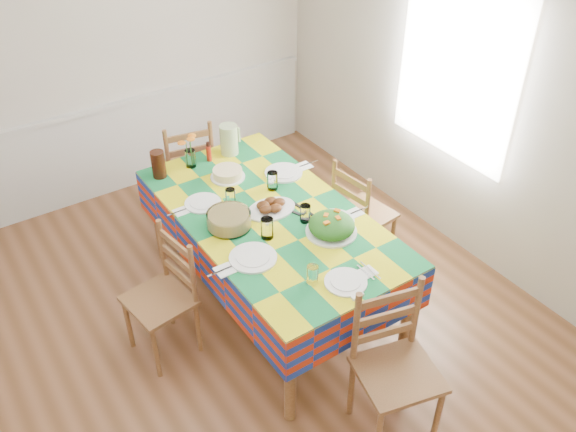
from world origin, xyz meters
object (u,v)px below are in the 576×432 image
Objects in this scene: dining_table at (270,225)px; meat_platter at (271,207)px; chair_far at (188,170)px; chair_left at (164,297)px; chair_right at (360,215)px; green_pitcher at (229,140)px; tea_pitcher at (158,164)px; chair_near at (394,368)px.

dining_table is 5.79× the size of meat_platter.
chair_left is (-0.85, -1.35, -0.03)m from chair_far.
meat_platter is at bearing 80.83° from chair_right.
green_pitcher is 0.67m from chair_far.
chair_far is at bearing 139.61° from chair_left.
green_pitcher is 1.47m from chair_left.
green_pitcher is at bearing 122.62° from chair_left.
meat_platter is 1.37m from chair_far.
chair_left reaches higher than meat_platter.
tea_pitcher is (-0.63, -0.01, -0.02)m from green_pitcher.
tea_pitcher is at bearing -179.18° from green_pitcher.
green_pitcher reaches higher than tea_pitcher.
tea_pitcher reaches higher than dining_table.
dining_table is at bearing -101.61° from green_pitcher.
green_pitcher is 1.15× the size of tea_pitcher.
chair_right is at bearing 133.09° from chair_far.
green_pitcher reaches higher than meat_platter.
dining_table is at bearing 83.12° from chair_right.
tea_pitcher is at bearing 115.24° from chair_near.
dining_table is at bearing 104.37° from chair_near.
chair_left is (-0.89, -0.03, -0.39)m from meat_platter.
chair_near is 1.09× the size of chair_left.
tea_pitcher reaches higher than chair_far.
chair_near reaches higher than chair_far.
dining_table is 8.53× the size of green_pitcher.
chair_near is at bearing -94.42° from green_pitcher.
tea_pitcher is at bearing 118.67° from meat_platter.
meat_platter is 1.43m from chair_near.
chair_near is (-0.17, -2.26, -0.44)m from green_pitcher.
dining_table is 2.11× the size of chair_far.
chair_near is at bearing -90.84° from meat_platter.
chair_left is 0.99× the size of chair_right.
chair_left is at bearing -115.18° from tea_pitcher.
tea_pitcher is (-0.47, 0.87, 0.08)m from meat_platter.
chair_left is (-0.42, -0.89, -0.47)m from tea_pitcher.
dining_table is at bearing -134.16° from meat_platter.
dining_table is 0.90m from chair_left.
green_pitcher is 0.63m from tea_pitcher.
chair_right is (0.83, -0.04, -0.39)m from meat_platter.
chair_far is 1.62m from chair_right.
chair_right is at bearing -53.56° from green_pitcher.
chair_right is at bearing -2.63° from meat_platter.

